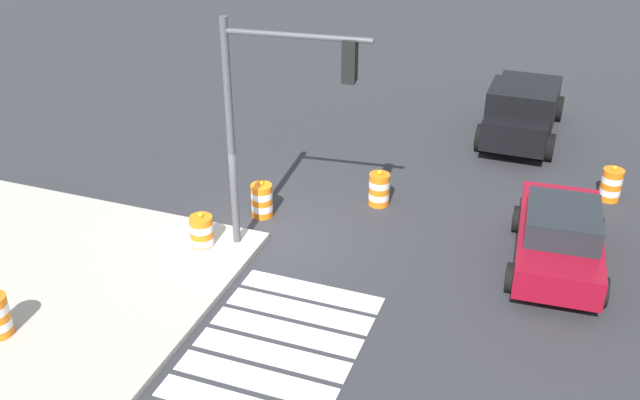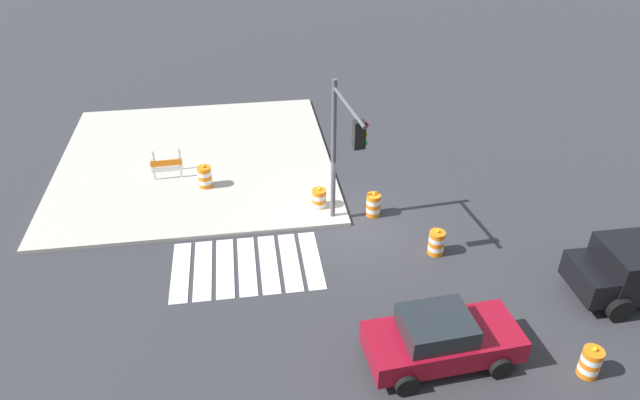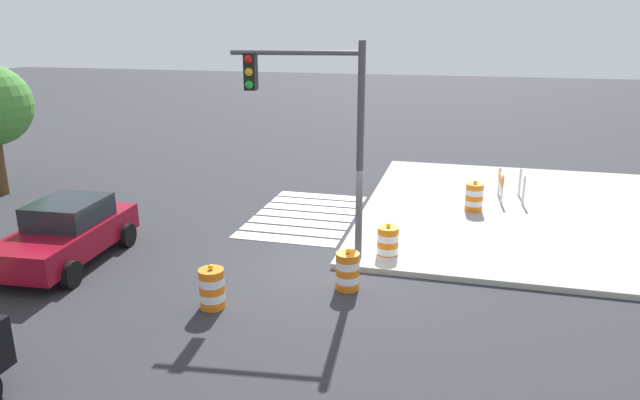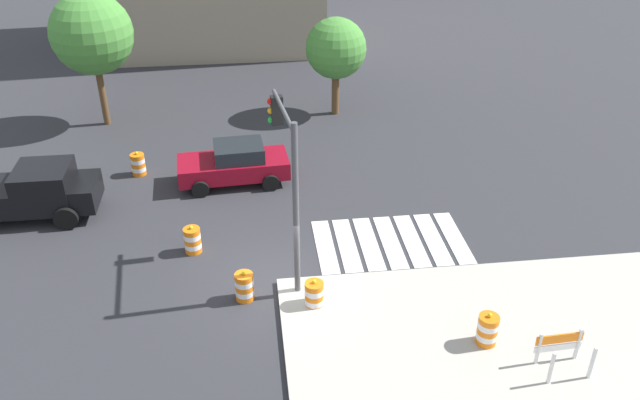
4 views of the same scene
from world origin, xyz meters
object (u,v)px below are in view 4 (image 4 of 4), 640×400
object	(u,v)px
traffic_barrel_near_corner	(244,286)
traffic_barrel_crosswalk_end	(314,295)
traffic_light_pole	(287,163)
street_tree_streetside_near	(336,49)
sports_car	(235,164)
traffic_barrel_median_far	(138,164)
traffic_barrel_on_sidewalk	(487,330)
pickup_truck	(30,193)
street_tree_streetside_mid	(92,34)
traffic_barrel_median_near	(193,240)
construction_barricade	(561,348)

from	to	relation	value
traffic_barrel_near_corner	traffic_barrel_crosswalk_end	distance (m)	2.13
traffic_light_pole	street_tree_streetside_near	world-z (taller)	traffic_light_pole
sports_car	traffic_barrel_near_corner	distance (m)	7.43
traffic_barrel_median_far	street_tree_streetside_near	world-z (taller)	street_tree_streetside_near
traffic_barrel_on_sidewalk	traffic_barrel_crosswalk_end	bearing A→B (deg)	153.68
traffic_barrel_near_corner	traffic_barrel_crosswalk_end	size ratio (longest dim) A/B	1.00
street_tree_streetside_near	sports_car	bearing A→B (deg)	-127.19
traffic_barrel_median_far	pickup_truck	bearing A→B (deg)	-140.17
traffic_barrel_median_far	traffic_barrel_crosswalk_end	bearing A→B (deg)	-56.33
traffic_light_pole	street_tree_streetside_mid	size ratio (longest dim) A/B	0.89
street_tree_streetside_mid	traffic_light_pole	bearing A→B (deg)	-58.96
pickup_truck	traffic_barrel_median_near	distance (m)	6.59
street_tree_streetside_mid	sports_car	bearing A→B (deg)	-47.32
traffic_barrel_median_far	street_tree_streetside_mid	world-z (taller)	street_tree_streetside_mid
traffic_barrel_median_near	traffic_barrel_median_far	world-z (taller)	same
pickup_truck	street_tree_streetside_mid	world-z (taller)	street_tree_streetside_mid
pickup_truck	traffic_light_pole	xyz separation A→B (m)	(8.95, -4.53, 2.94)
traffic_barrel_median_far	traffic_light_pole	bearing A→B (deg)	-52.88
traffic_barrel_near_corner	street_tree_streetside_near	bearing A→B (deg)	71.25
construction_barricade	pickup_truck	bearing A→B (deg)	148.30
traffic_light_pole	street_tree_streetside_mid	distance (m)	14.91
traffic_barrel_near_corner	traffic_barrel_median_near	xyz separation A→B (m)	(-1.66, 2.70, 0.00)
traffic_barrel_near_corner	construction_barricade	bearing A→B (deg)	-25.83
construction_barricade	traffic_light_pole	size ratio (longest dim) A/B	0.24
traffic_barrel_median_far	street_tree_streetside_mid	xyz separation A→B (m)	(-2.12, 5.41, 3.86)
sports_car	traffic_barrel_on_sidewalk	bearing A→B (deg)	-57.00
traffic_barrel_crosswalk_end	traffic_barrel_on_sidewalk	size ratio (longest dim) A/B	1.00
traffic_barrel_on_sidewalk	traffic_light_pole	world-z (taller)	traffic_light_pole
traffic_barrel_on_sidewalk	construction_barricade	size ratio (longest dim) A/B	0.78
construction_barricade	sports_car	bearing A→B (deg)	126.16
traffic_barrel_crosswalk_end	traffic_light_pole	world-z (taller)	traffic_light_pole
pickup_truck	street_tree_streetside_near	size ratio (longest dim) A/B	1.10
traffic_barrel_near_corner	traffic_barrel_median_near	size ratio (longest dim) A/B	1.00
traffic_barrel_median_far	traffic_barrel_on_sidewalk	distance (m)	15.56
sports_car	traffic_barrel_crosswalk_end	xyz separation A→B (m)	(2.23, -8.08, -0.36)
traffic_barrel_median_near	construction_barricade	bearing A→B (deg)	-34.18
traffic_barrel_median_near	street_tree_streetside_near	world-z (taller)	street_tree_streetside_near
traffic_barrel_crosswalk_end	construction_barricade	world-z (taller)	construction_barricade
traffic_barrel_median_near	construction_barricade	xyz separation A→B (m)	(9.72, -6.60, 0.27)
traffic_barrel_on_sidewalk	street_tree_streetside_near	xyz separation A→B (m)	(-1.75, 16.79, 2.64)
traffic_barrel_median_far	construction_barricade	size ratio (longest dim) A/B	0.78
traffic_light_pole	street_tree_streetside_near	xyz separation A→B (m)	(3.27, 12.74, -0.67)
traffic_barrel_median_near	traffic_light_pole	distance (m)	4.89
traffic_light_pole	sports_car	bearing A→B (deg)	104.94
sports_car	street_tree_streetside_mid	xyz separation A→B (m)	(-6.02, 6.53, 3.50)
traffic_light_pole	street_tree_streetside_near	size ratio (longest dim) A/B	1.17
pickup_truck	street_tree_streetside_near	bearing A→B (deg)	33.90
sports_car	street_tree_streetside_near	size ratio (longest dim) A/B	0.94
traffic_barrel_near_corner	traffic_barrel_on_sidewalk	size ratio (longest dim) A/B	1.00
traffic_light_pole	street_tree_streetside_mid	xyz separation A→B (m)	(-7.68, 12.77, 0.41)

